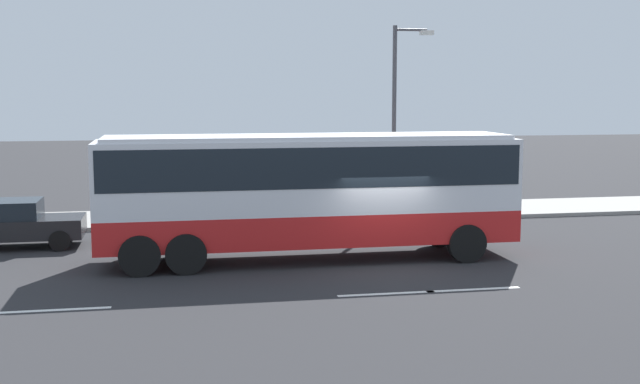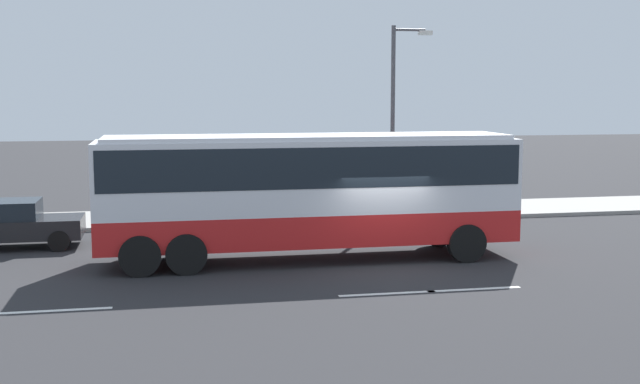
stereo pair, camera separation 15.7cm
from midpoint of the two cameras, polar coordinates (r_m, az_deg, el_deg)
ground_plane at (r=22.49m, az=4.33°, el=-5.21°), size 120.00×120.00×0.00m
sidewalk_curb at (r=31.07m, az=-0.11°, el=-1.58°), size 80.00×4.00×0.15m
lane_centreline at (r=18.72m, az=-6.97°, el=-7.80°), size 34.13×0.16×0.01m
coach_bus at (r=22.71m, az=-0.99°, el=0.64°), size 11.88×2.71×3.60m
car_black_sedan at (r=26.46m, az=-21.45°, el=-2.08°), size 4.14×1.90×1.49m
pedestrian_near_curb at (r=29.40m, az=-9.78°, el=-0.25°), size 0.32×0.32×1.59m
pedestrian_at_crossing at (r=33.61m, az=13.15°, el=0.57°), size 0.32×0.32×1.57m
street_lamp at (r=29.99m, az=5.34°, el=5.95°), size 1.55×0.24×7.08m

